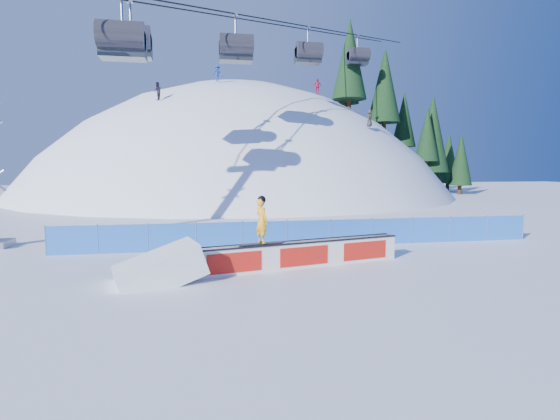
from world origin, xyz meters
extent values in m
plane|color=white|center=(0.00, 0.00, 0.00)|extent=(160.00, 160.00, 0.00)
sphere|color=white|center=(0.00, 42.00, -18.00)|extent=(64.00, 64.00, 64.00)
cylinder|color=#2F2013|center=(12.73, 39.65, 11.87)|extent=(0.50, 0.50, 1.40)
cone|color=black|center=(12.73, 39.65, 17.13)|extent=(4.10, 4.10, 9.33)
cylinder|color=#2F2013|center=(15.24, 40.64, 10.71)|extent=(0.50, 0.50, 1.40)
cone|color=black|center=(15.24, 40.64, 15.97)|extent=(4.10, 4.10, 9.32)
cylinder|color=#2F2013|center=(18.52, 42.25, 8.70)|extent=(0.50, 0.50, 1.40)
cone|color=black|center=(18.52, 42.25, 13.48)|extent=(3.68, 3.68, 8.36)
cylinder|color=#2F2013|center=(19.82, 45.05, 7.53)|extent=(0.50, 0.50, 1.40)
cone|color=black|center=(19.82, 45.05, 13.06)|extent=(4.33, 4.33, 9.85)
cylinder|color=#2F2013|center=(21.72, 38.38, 5.82)|extent=(0.50, 0.50, 1.40)
cone|color=black|center=(21.72, 38.38, 10.81)|extent=(3.87, 3.87, 8.79)
cylinder|color=#2F2013|center=(23.61, 36.64, 3.53)|extent=(0.50, 0.50, 1.40)
cone|color=black|center=(23.61, 36.64, 7.54)|extent=(3.00, 3.00, 6.82)
cylinder|color=#2F2013|center=(24.61, 42.90, 3.04)|extent=(0.50, 0.50, 1.40)
cone|color=black|center=(24.61, 42.90, 7.86)|extent=(3.71, 3.71, 8.43)
cylinder|color=#2F2013|center=(25.73, 38.58, 1.31)|extent=(0.50, 0.50, 1.40)
cone|color=black|center=(25.73, 38.58, 6.33)|extent=(3.89, 3.89, 8.83)
cylinder|color=#2F2013|center=(28.66, 40.67, 0.60)|extent=(0.50, 0.50, 1.40)
cone|color=black|center=(28.66, 40.67, 4.90)|extent=(3.25, 3.25, 7.40)
cylinder|color=#2F2013|center=(28.74, 37.74, 0.60)|extent=(0.50, 0.50, 1.40)
cone|color=black|center=(28.74, 37.74, 6.09)|extent=(4.30, 4.30, 9.78)
cylinder|color=#2F2013|center=(31.64, 43.24, 0.60)|extent=(0.50, 0.50, 1.40)
cone|color=black|center=(31.64, 43.24, 5.63)|extent=(3.89, 3.89, 8.85)
cube|color=blue|center=(0.00, 4.50, 0.60)|extent=(22.00, 0.03, 1.20)
cylinder|color=#46517E|center=(-11.00, 4.50, 0.65)|extent=(0.05, 0.05, 1.30)
cylinder|color=#46517E|center=(-9.00, 4.50, 0.65)|extent=(0.05, 0.05, 1.30)
cylinder|color=#46517E|center=(-7.00, 4.50, 0.65)|extent=(0.05, 0.05, 1.30)
cylinder|color=#46517E|center=(-5.00, 4.50, 0.65)|extent=(0.05, 0.05, 1.30)
cylinder|color=#46517E|center=(-3.00, 4.50, 0.65)|extent=(0.05, 0.05, 1.30)
cylinder|color=#46517E|center=(-1.00, 4.50, 0.65)|extent=(0.05, 0.05, 1.30)
cylinder|color=#46517E|center=(1.00, 4.50, 0.65)|extent=(0.05, 0.05, 1.30)
cylinder|color=#46517E|center=(3.00, 4.50, 0.65)|extent=(0.05, 0.05, 1.30)
cylinder|color=#46517E|center=(5.00, 4.50, 0.65)|extent=(0.05, 0.05, 1.30)
cylinder|color=#46517E|center=(7.00, 4.50, 0.65)|extent=(0.05, 0.05, 1.30)
cylinder|color=#46517E|center=(9.00, 4.50, 0.65)|extent=(0.05, 0.05, 1.30)
cylinder|color=#46517E|center=(11.00, 4.50, 0.65)|extent=(0.05, 0.05, 1.30)
cylinder|color=#29282F|center=(-8.75, 10.55, 10.52)|extent=(2.40, 1.50, 1.50)
cylinder|color=#29282F|center=(-2.00, 17.93, 12.36)|extent=(2.40, 1.50, 1.50)
cylinder|color=#29282F|center=(5.50, 26.13, 14.40)|extent=(2.40, 1.50, 1.50)
cylinder|color=#29282F|center=(13.75, 35.15, 16.64)|extent=(2.40, 1.50, 1.50)
cube|color=silver|center=(-1.28, 0.63, 0.45)|extent=(7.85, 2.34, 0.89)
cube|color=gray|center=(-1.28, 0.63, 0.91)|extent=(7.78, 2.35, 0.04)
cube|color=black|center=(-1.22, 0.37, 0.92)|extent=(7.74, 1.89, 0.06)
cube|color=black|center=(-1.34, 0.89, 0.92)|extent=(7.74, 1.89, 0.06)
cube|color=red|center=(-1.22, 0.38, 0.45)|extent=(7.35, 1.79, 0.67)
cube|color=red|center=(-1.34, 0.88, 0.45)|extent=(7.35, 1.79, 0.67)
cube|color=black|center=(-2.76, 0.27, 0.97)|extent=(1.62, 0.65, 0.03)
imported|color=orange|center=(-2.76, 0.27, 1.76)|extent=(0.57, 0.67, 1.55)
sphere|color=black|center=(-2.76, 0.27, 2.48)|extent=(0.29, 0.29, 0.29)
imported|color=black|center=(-8.47, 28.74, 10.69)|extent=(0.91, 0.99, 1.65)
imported|color=#B01943|center=(8.13, 32.77, 12.37)|extent=(1.04, 0.62, 1.65)
imported|color=#193496|center=(-2.67, 32.77, 13.35)|extent=(1.20, 0.90, 1.65)
imported|color=#282828|center=(11.87, 26.85, 8.39)|extent=(0.88, 0.96, 1.65)
camera|label=1|loc=(-4.88, -14.41, 3.60)|focal=28.00mm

